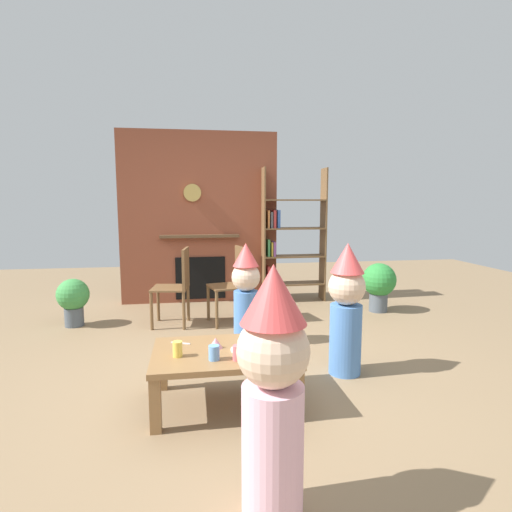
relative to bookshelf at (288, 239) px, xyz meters
The scene contains 19 objects.
ground_plane 2.72m from the bookshelf, 111.11° to the right, with size 12.00×12.00×0.00m, color #846B4C.
brick_fireplace_feature 1.30m from the bookshelf, behind, with size 2.20×0.28×2.40m.
bookshelf is the anchor object (origin of this frame).
coffee_table 3.21m from the bookshelf, 111.27° to the right, with size 1.00×0.69×0.40m.
paper_cup_near_left 3.38m from the bookshelf, 111.52° to the right, with size 0.07×0.07×0.10m, color #669EE0.
paper_cup_near_right 2.97m from the bookshelf, 108.02° to the right, with size 0.08×0.08×0.10m, color #669EE0.
paper_cup_center 3.35m from the bookshelf, 108.91° to the right, with size 0.06×0.06×0.10m, color #E5666B.
paper_cup_far_left 3.39m from the bookshelf, 115.91° to the right, with size 0.06×0.06×0.10m, color #F2CC4C.
paper_plate_front 3.25m from the bookshelf, 104.23° to the right, with size 0.18×0.18×0.01m, color white.
paper_plate_rear 3.18m from the bookshelf, 108.78° to the right, with size 0.19×0.19×0.01m, color white.
birthday_cake_slice 3.17m from the bookshelf, 112.61° to the right, with size 0.10×0.10×0.08m, color pink.
table_fork 3.16m from the bookshelf, 117.80° to the right, with size 0.15×0.02×0.01m, color silver.
child_with_cone_hat 4.17m from the bookshelf, 104.13° to the right, with size 0.32×0.32×1.17m.
child_in_pink 2.59m from the bookshelf, 92.52° to the right, with size 0.30×0.30×1.10m.
child_by_the_chairs 1.98m from the bookshelf, 115.61° to the right, with size 0.28×0.28×1.03m.
dining_chair_left 1.86m from the bookshelf, 147.41° to the right, with size 0.45×0.45×0.90m.
dining_chair_middle 1.35m from the bookshelf, 132.41° to the right, with size 0.48×0.48×0.90m.
potted_plant_tall 1.39m from the bookshelf, 36.22° to the right, with size 0.43×0.43×0.64m.
potted_plant_short 2.90m from the bookshelf, 163.11° to the right, with size 0.36×0.36×0.55m.
Camera 1 is at (-0.42, -3.32, 1.43)m, focal length 28.92 mm.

